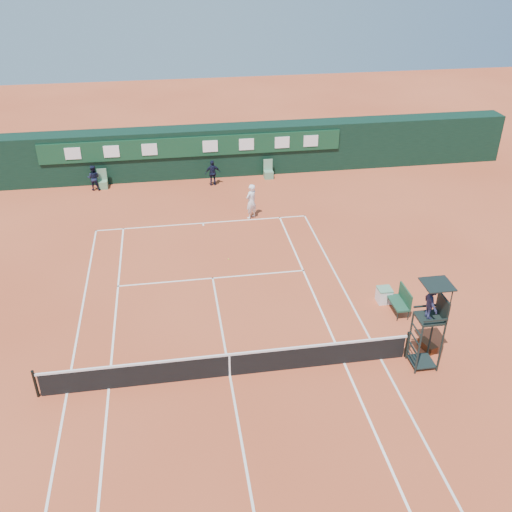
{
  "coord_description": "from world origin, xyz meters",
  "views": [
    {
      "loc": [
        -1.48,
        -15.0,
        13.53
      ],
      "look_at": [
        1.88,
        6.0,
        1.2
      ],
      "focal_mm": 40.0,
      "sensor_mm": 36.0,
      "label": 1
    }
  ],
  "objects_px": {
    "umpire_chair": "(431,308)",
    "player_bench": "(401,300)",
    "tennis_net": "(229,364)",
    "cooler": "(384,295)",
    "player": "(251,201)"
  },
  "relations": [
    {
      "from": "umpire_chair",
      "to": "player_bench",
      "type": "bearing_deg",
      "value": 81.82
    },
    {
      "from": "tennis_net",
      "to": "player_bench",
      "type": "height_order",
      "value": "same"
    },
    {
      "from": "umpire_chair",
      "to": "cooler",
      "type": "xyz_separation_m",
      "value": [
        0.06,
        3.98,
        -2.13
      ]
    },
    {
      "from": "cooler",
      "to": "umpire_chair",
      "type": "bearing_deg",
      "value": -90.81
    },
    {
      "from": "umpire_chair",
      "to": "player",
      "type": "bearing_deg",
      "value": 108.3
    },
    {
      "from": "umpire_chair",
      "to": "player",
      "type": "height_order",
      "value": "umpire_chair"
    },
    {
      "from": "tennis_net",
      "to": "player_bench",
      "type": "distance_m",
      "value": 7.72
    },
    {
      "from": "tennis_net",
      "to": "cooler",
      "type": "distance_m",
      "value": 7.68
    },
    {
      "from": "player_bench",
      "to": "player",
      "type": "distance_m",
      "value": 10.56
    },
    {
      "from": "umpire_chair",
      "to": "player",
      "type": "xyz_separation_m",
      "value": [
        -4.18,
        12.64,
        -1.5
      ]
    },
    {
      "from": "cooler",
      "to": "player",
      "type": "distance_m",
      "value": 9.66
    },
    {
      "from": "umpire_chair",
      "to": "player",
      "type": "distance_m",
      "value": 13.4
    },
    {
      "from": "player_bench",
      "to": "cooler",
      "type": "bearing_deg",
      "value": 116.03
    },
    {
      "from": "player_bench",
      "to": "cooler",
      "type": "distance_m",
      "value": 0.95
    },
    {
      "from": "player_bench",
      "to": "player",
      "type": "xyz_separation_m",
      "value": [
        -4.64,
        9.48,
        0.36
      ]
    }
  ]
}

